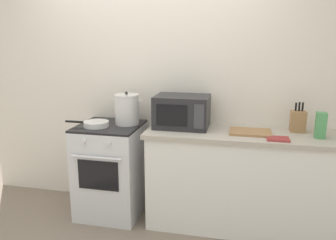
{
  "coord_description": "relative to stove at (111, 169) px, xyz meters",
  "views": [
    {
      "loc": [
        0.91,
        -2.38,
        1.73
      ],
      "look_at": [
        0.23,
        0.6,
        1.0
      ],
      "focal_mm": 36.33,
      "sensor_mm": 36.0,
      "label": 1
    }
  ],
  "objects": [
    {
      "name": "frying_pan",
      "position": [
        -0.1,
        -0.08,
        0.48
      ],
      "size": [
        0.44,
        0.24,
        0.05
      ],
      "color": "silver",
      "rests_on": "stove"
    },
    {
      "name": "lower_cabinet_right",
      "position": [
        1.25,
        0.02,
        -0.02
      ],
      "size": [
        1.64,
        0.56,
        0.88
      ],
      "primitive_type": "cube",
      "color": "white",
      "rests_on": "ground_plane"
    },
    {
      "name": "oven_mitt",
      "position": [
        1.55,
        -0.16,
        0.47
      ],
      "size": [
        0.18,
        0.14,
        0.02
      ],
      "primitive_type": "cube",
      "color": "#993333",
      "rests_on": "countertop_right"
    },
    {
      "name": "stove",
      "position": [
        0.0,
        0.0,
        0.0
      ],
      "size": [
        0.6,
        0.64,
        0.92
      ],
      "color": "silver",
      "rests_on": "ground_plane"
    },
    {
      "name": "knife_block",
      "position": [
        1.74,
        0.14,
        0.56
      ],
      "size": [
        0.13,
        0.1,
        0.27
      ],
      "color": "#997047",
      "rests_on": "countertop_right"
    },
    {
      "name": "pasta_box",
      "position": [
        1.9,
        -0.03,
        0.57
      ],
      "size": [
        0.08,
        0.08,
        0.22
      ],
      "primitive_type": "cube",
      "color": "#4C9356",
      "rests_on": "countertop_right"
    },
    {
      "name": "cutting_board",
      "position": [
        1.33,
        0.0,
        0.47
      ],
      "size": [
        0.36,
        0.26,
        0.02
      ],
      "primitive_type": "cube",
      "color": "#997047",
      "rests_on": "countertop_right"
    },
    {
      "name": "back_wall",
      "position": [
        0.65,
        0.37,
        0.79
      ],
      "size": [
        4.4,
        0.1,
        2.5
      ],
      "primitive_type": "cube",
      "color": "silver",
      "rests_on": "ground_plane"
    },
    {
      "name": "countertop_right",
      "position": [
        1.25,
        0.02,
        0.44
      ],
      "size": [
        1.7,
        0.6,
        0.04
      ],
      "primitive_type": "cube",
      "color": "#ADA393",
      "rests_on": "lower_cabinet_right"
    },
    {
      "name": "microwave",
      "position": [
        0.7,
        0.08,
        0.61
      ],
      "size": [
        0.5,
        0.37,
        0.3
      ],
      "color": "#232326",
      "rests_on": "countertop_right"
    },
    {
      "name": "stock_pot",
      "position": [
        0.16,
        0.08,
        0.61
      ],
      "size": [
        0.32,
        0.24,
        0.32
      ],
      "color": "silver",
      "rests_on": "stove"
    }
  ]
}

